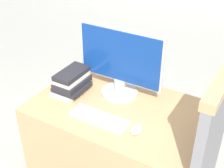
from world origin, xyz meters
The scene contains 6 objects.
desk centered at (0.00, 0.37, 0.37)m, with size 1.16×0.75×0.75m.
carrel_divider centered at (0.61, 0.30, 0.62)m, with size 0.07×0.61×1.22m.
monitor centered at (-0.09, 0.52, 0.99)m, with size 0.61×0.25×0.48m.
keyboard centered at (-0.05, 0.20, 0.76)m, with size 0.38×0.13×0.02m.
mouse centered at (0.20, 0.20, 0.77)m, with size 0.06×0.09×0.03m.
book_stack centered at (-0.39, 0.37, 0.82)m, with size 0.20×0.28×0.16m.
Camera 1 is at (0.79, -1.08, 1.96)m, focal length 50.00 mm.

